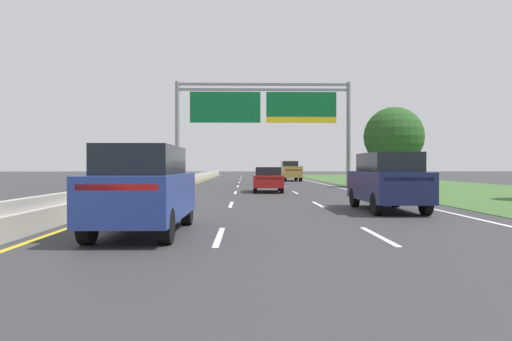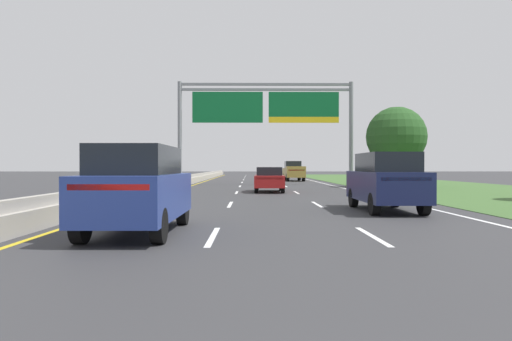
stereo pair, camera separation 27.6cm
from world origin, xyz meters
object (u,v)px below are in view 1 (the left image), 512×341
(car_red_centre_lane_sedan, at_px, (268,179))
(overhead_sign_gantry, at_px, (263,112))
(car_blue_left_lane_suv, at_px, (144,188))
(roadside_tree_mid, at_px, (394,137))
(pickup_truck_gold, at_px, (290,171))
(car_navy_right_lane_suv, at_px, (387,181))

(car_red_centre_lane_sedan, bearing_deg, overhead_sign_gantry, 1.01)
(car_blue_left_lane_suv, relative_size, car_red_centre_lane_sedan, 1.06)
(car_blue_left_lane_suv, height_order, car_red_centre_lane_sedan, car_blue_left_lane_suv)
(overhead_sign_gantry, bearing_deg, roadside_tree_mid, -21.43)
(pickup_truck_gold, xyz_separation_m, car_red_centre_lane_sedan, (-3.58, -22.17, -0.26))
(car_red_centre_lane_sedan, bearing_deg, car_blue_left_lane_suv, 169.49)
(pickup_truck_gold, bearing_deg, car_blue_left_lane_suv, 168.24)
(car_navy_right_lane_suv, xyz_separation_m, car_blue_left_lane_suv, (-7.63, -5.55, 0.00))
(car_navy_right_lane_suv, height_order, car_red_centre_lane_sedan, car_navy_right_lane_suv)
(overhead_sign_gantry, distance_m, car_navy_right_lane_suv, 23.86)
(overhead_sign_gantry, relative_size, pickup_truck_gold, 2.77)
(pickup_truck_gold, height_order, car_red_centre_lane_sedan, pickup_truck_gold)
(car_blue_left_lane_suv, bearing_deg, pickup_truck_gold, -9.95)
(overhead_sign_gantry, height_order, car_navy_right_lane_suv, overhead_sign_gantry)
(overhead_sign_gantry, height_order, car_red_centre_lane_sedan, overhead_sign_gantry)
(overhead_sign_gantry, distance_m, pickup_truck_gold, 13.34)
(overhead_sign_gantry, height_order, car_blue_left_lane_suv, overhead_sign_gantry)
(overhead_sign_gantry, relative_size, car_blue_left_lane_suv, 3.19)
(pickup_truck_gold, bearing_deg, overhead_sign_gantry, 162.29)
(overhead_sign_gantry, distance_m, car_red_centre_lane_sedan, 11.76)
(pickup_truck_gold, relative_size, car_red_centre_lane_sedan, 1.22)
(overhead_sign_gantry, distance_m, car_blue_left_lane_suv, 29.30)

